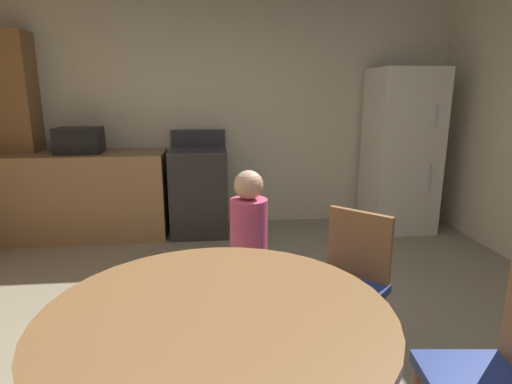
% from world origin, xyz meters
% --- Properties ---
extents(ground_plane, '(14.00, 14.00, 0.00)m').
position_xyz_m(ground_plane, '(0.00, 0.00, 0.00)').
color(ground_plane, gray).
extents(wall_back, '(5.42, 0.12, 2.70)m').
position_xyz_m(wall_back, '(0.00, 2.86, 1.35)').
color(wall_back, beige).
rests_on(wall_back, ground).
extents(kitchen_counter, '(1.74, 0.60, 0.90)m').
position_xyz_m(kitchen_counter, '(-1.54, 2.46, 0.45)').
color(kitchen_counter, '#9E754C').
rests_on(kitchen_counter, ground).
extents(pantry_column, '(0.44, 0.36, 2.10)m').
position_xyz_m(pantry_column, '(-2.19, 2.64, 1.05)').
color(pantry_column, olive).
rests_on(pantry_column, ground).
extents(oven_range, '(0.60, 0.60, 1.10)m').
position_xyz_m(oven_range, '(-0.32, 2.46, 0.47)').
color(oven_range, '#2D2B28').
rests_on(oven_range, ground).
extents(refrigerator, '(0.68, 0.68, 1.76)m').
position_xyz_m(refrigerator, '(1.89, 2.41, 0.88)').
color(refrigerator, silver).
rests_on(refrigerator, ground).
extents(microwave, '(0.44, 0.32, 0.26)m').
position_xyz_m(microwave, '(-1.52, 2.46, 1.03)').
color(microwave, black).
rests_on(microwave, kitchen_counter).
extents(dining_table, '(1.28, 1.28, 0.76)m').
position_xyz_m(dining_table, '(-0.16, -0.63, 0.61)').
color(dining_table, olive).
rests_on(dining_table, ground).
extents(chair_northeast, '(0.57, 0.57, 0.87)m').
position_xyz_m(chair_northeast, '(0.58, 0.12, 0.50)').
color(chair_northeast, olive).
rests_on(chair_northeast, ground).
extents(chair_east, '(0.44, 0.44, 0.87)m').
position_xyz_m(chair_east, '(0.89, -0.74, 0.50)').
color(chair_east, olive).
rests_on(chair_east, ground).
extents(person_child, '(0.26, 0.26, 1.09)m').
position_xyz_m(person_child, '(0.04, 0.34, 0.58)').
color(person_child, '#3D4C84').
rests_on(person_child, ground).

